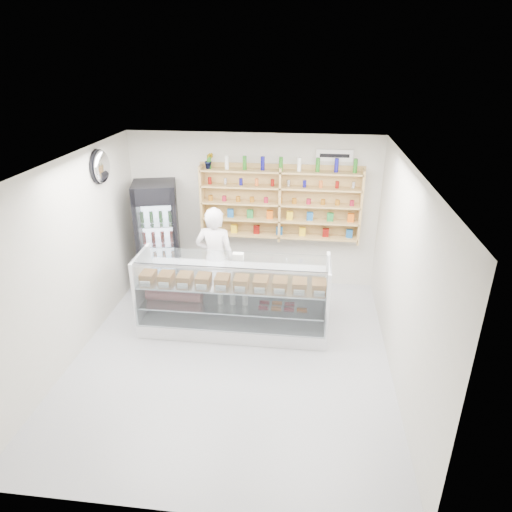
# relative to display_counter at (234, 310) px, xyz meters

# --- Properties ---
(room) EXTENTS (5.00, 5.00, 5.00)m
(room) POSITION_rel_display_counter_xyz_m (0.09, -0.71, 1.05)
(room) COLOR #A2A3A7
(room) RESTS_ON ground
(display_counter) EXTENTS (2.91, 0.87, 1.27)m
(display_counter) POSITION_rel_display_counter_xyz_m (0.00, 0.00, 0.00)
(display_counter) COLOR white
(display_counter) RESTS_ON floor
(shop_worker) EXTENTS (0.69, 0.49, 1.81)m
(shop_worker) POSITION_rel_display_counter_xyz_m (-0.41, 0.69, 0.55)
(shop_worker) COLOR white
(shop_worker) RESTS_ON floor
(drinks_cooler) EXTENTS (0.88, 0.87, 2.02)m
(drinks_cooler) POSITION_rel_display_counter_xyz_m (-1.56, 1.23, 0.66)
(drinks_cooler) COLOR black
(drinks_cooler) RESTS_ON floor
(wall_shelving) EXTENTS (2.84, 0.28, 1.33)m
(wall_shelving) POSITION_rel_display_counter_xyz_m (0.59, 1.63, 1.24)
(wall_shelving) COLOR tan
(wall_shelving) RESTS_ON back_wall
(potted_plant) EXTENTS (0.18, 0.15, 0.28)m
(potted_plant) POSITION_rel_display_counter_xyz_m (-0.66, 1.63, 1.99)
(potted_plant) COLOR #1E6626
(potted_plant) RESTS_ON wall_shelving
(security_mirror) EXTENTS (0.15, 0.50, 0.50)m
(security_mirror) POSITION_rel_display_counter_xyz_m (-2.08, 0.49, 2.10)
(security_mirror) COLOR silver
(security_mirror) RESTS_ON left_wall
(wall_sign) EXTENTS (0.62, 0.03, 0.20)m
(wall_sign) POSITION_rel_display_counter_xyz_m (1.49, 1.76, 2.10)
(wall_sign) COLOR white
(wall_sign) RESTS_ON back_wall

